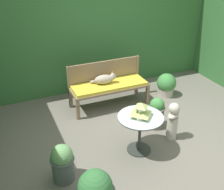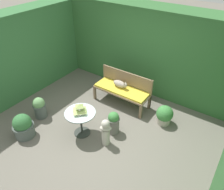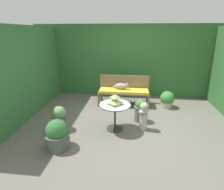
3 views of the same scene
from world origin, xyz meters
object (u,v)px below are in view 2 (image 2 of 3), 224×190
patio_table (81,117)px  potted_plant_table_near (113,122)px  potted_plant_patio_mid (23,126)px  garden_bench (121,91)px  cat (120,84)px  garden_bust (106,132)px  pagoda_birdhouse (80,109)px  potted_plant_path_edge (164,115)px  potted_plant_hedge_corner (40,107)px

patio_table → potted_plant_table_near: (0.57, 0.45, -0.19)m
patio_table → potted_plant_patio_mid: bearing=-141.9°
garden_bench → cat: cat is taller
patio_table → potted_plant_patio_mid: 1.30m
garden_bench → potted_plant_table_near: potted_plant_table_near is taller
garden_bust → potted_plant_table_near: 0.39m
cat → patio_table: 1.52m
patio_table → pagoda_birdhouse: pagoda_birdhouse is taller
potted_plant_path_edge → potted_plant_patio_mid: bearing=-137.7°
cat → potted_plant_patio_mid: (-1.06, -2.31, -0.29)m
garden_bust → cat: bearing=82.8°
potted_plant_hedge_corner → cat: bearing=52.3°
garden_bench → potted_plant_patio_mid: (-1.14, -2.26, -0.13)m
garden_bench → potted_plant_path_edge: 1.29m
pagoda_birdhouse → potted_plant_path_edge: bearing=45.0°
patio_table → potted_plant_table_near: bearing=38.1°
potted_plant_path_edge → potted_plant_table_near: bearing=-131.0°
garden_bench → potted_plant_patio_mid: potted_plant_patio_mid is taller
patio_table → garden_bust: (0.63, 0.06, -0.14)m
pagoda_birdhouse → cat: bearing=88.1°
garden_bench → potted_plant_hedge_corner: potted_plant_hedge_corner is taller
cat → potted_plant_hedge_corner: cat is taller
garden_bench → garden_bust: bearing=-70.1°
pagoda_birdhouse → potted_plant_table_near: pagoda_birdhouse is taller
potted_plant_table_near → potted_plant_path_edge: potted_plant_table_near is taller
patio_table → pagoda_birdhouse: 0.23m
pagoda_birdhouse → potted_plant_patio_mid: (-1.01, -0.79, -0.43)m
patio_table → potted_plant_hedge_corner: size_ratio=1.21×
potted_plant_patio_mid → potted_plant_path_edge: size_ratio=1.21×
cat → garden_bust: size_ratio=0.74×
garden_bust → potted_plant_patio_mid: garden_bust is taller
pagoda_birdhouse → garden_bust: bearing=5.7°
garden_bust → potted_plant_path_edge: (0.76, 1.34, -0.11)m
pagoda_birdhouse → potted_plant_path_edge: 2.03m
pagoda_birdhouse → garden_bench: bearing=85.1°
pagoda_birdhouse → garden_bust: (0.63, 0.06, -0.37)m
pagoda_birdhouse → potted_plant_hedge_corner: bearing=-173.3°
potted_plant_hedge_corner → potted_plant_path_edge: (2.63, 1.54, -0.05)m
garden_bust → potted_plant_patio_mid: 1.86m
garden_bench → pagoda_birdhouse: size_ratio=5.34×
cat → potted_plant_patio_mid: bearing=-109.0°
potted_plant_hedge_corner → patio_table: bearing=6.7°
potted_plant_table_near → cat: bearing=116.1°
potted_plant_patio_mid → garden_bench: bearing=63.3°
garden_bench → potted_plant_path_edge: size_ratio=3.10×
pagoda_birdhouse → potted_plant_path_edge: (1.40, 1.40, -0.48)m
garden_bench → potted_plant_table_near: bearing=-66.4°
garden_bench → pagoda_birdhouse: 1.50m
pagoda_birdhouse → potted_plant_hedge_corner: 1.31m
garden_bust → potted_plant_hedge_corner: (-1.87, -0.21, -0.05)m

